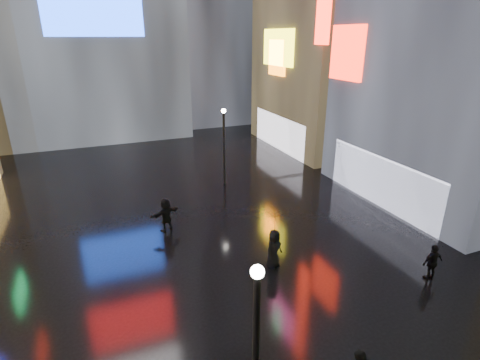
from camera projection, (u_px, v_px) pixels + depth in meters
ground at (188, 215)px, 21.43m from camera, size 140.00×140.00×0.00m
lamp_near at (256, 350)px, 8.45m from camera, size 0.30×0.30×5.20m
lamp_far at (224, 143)px, 24.86m from camera, size 0.30×0.30×5.20m
pedestrian_3 at (432, 262)px, 15.48m from camera, size 0.98×0.46×1.64m
pedestrian_4 at (274, 248)px, 16.37m from camera, size 1.01×0.85×1.77m
pedestrian_5 at (166, 215)px, 19.43m from camera, size 1.73×1.09×1.78m
umbrella_2 at (275, 221)px, 15.89m from camera, size 1.35×1.35×0.89m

